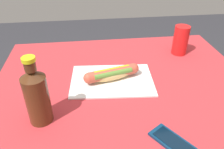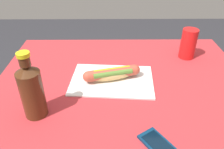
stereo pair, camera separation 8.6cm
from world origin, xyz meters
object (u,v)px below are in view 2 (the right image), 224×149
cell_phone (162,148)px  drinking_cup (188,44)px  soda_bottle (31,90)px  hot_dog (112,74)px

cell_phone → drinking_cup: size_ratio=1.11×
soda_bottle → hot_dog: bearing=-143.0°
drinking_cup → hot_dog: bearing=29.3°
drinking_cup → soda_bottle: bearing=32.7°
cell_phone → drinking_cup: 0.58m
hot_dog → soda_bottle: 0.32m
soda_bottle → drinking_cup: (-0.60, -0.39, -0.03)m
cell_phone → soda_bottle: size_ratio=0.68×
soda_bottle → drinking_cup: 0.72m
hot_dog → drinking_cup: drinking_cup is taller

